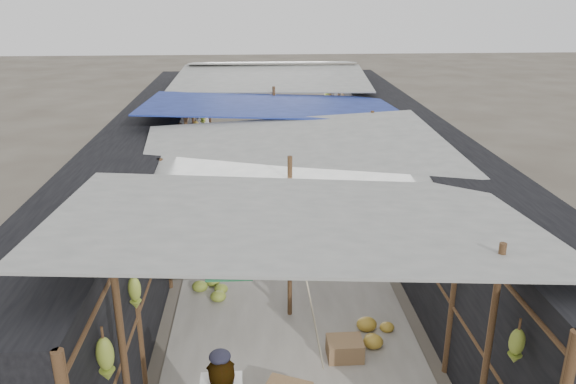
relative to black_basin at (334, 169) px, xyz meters
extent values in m
cube|color=#9E998E|center=(-1.70, -3.70, -0.08)|extent=(3.60, 16.00, 0.02)
cube|color=black|center=(-4.40, -3.70, 1.06)|extent=(1.40, 15.00, 2.30)
cube|color=black|center=(1.00, -3.70, 1.06)|extent=(1.40, 15.00, 2.30)
cube|color=#916F4A|center=(-1.01, -8.34, 0.06)|extent=(0.49, 0.39, 0.29)
cube|color=#916F4A|center=(-2.41, 1.25, 0.05)|extent=(0.46, 0.38, 0.28)
cylinder|color=black|center=(0.00, 0.00, 0.00)|extent=(0.60, 0.60, 0.18)
imported|color=#1F4A9B|center=(-2.71, -1.96, 0.75)|extent=(1.02, 0.94, 1.69)
imported|color=#48443E|center=(-0.26, -1.39, 0.42)|extent=(0.49, 0.72, 1.02)
cylinder|color=brown|center=(-3.50, -10.20, 1.21)|extent=(0.07, 0.07, 2.60)
cylinder|color=brown|center=(0.10, -10.20, 1.21)|extent=(0.07, 0.07, 2.60)
cylinder|color=brown|center=(-1.70, -7.20, 1.21)|extent=(0.07, 0.07, 2.60)
cylinder|color=brown|center=(-3.50, -4.20, 1.21)|extent=(0.07, 0.07, 2.60)
cylinder|color=brown|center=(0.10, -4.20, 1.21)|extent=(0.07, 0.07, 2.60)
cylinder|color=brown|center=(-1.70, -1.20, 1.21)|extent=(0.07, 0.07, 2.60)
cylinder|color=brown|center=(-3.50, 1.80, 1.21)|extent=(0.07, 0.07, 2.60)
cylinder|color=brown|center=(0.10, 1.80, 1.21)|extent=(0.07, 0.07, 2.60)
cube|color=#9B9B96|center=(-1.70, -9.20, 2.41)|extent=(5.21, 3.19, 0.52)
cube|color=#9B9B96|center=(-1.50, -6.00, 2.26)|extent=(5.23, 3.73, 0.50)
cube|color=#213697|center=(-1.80, -2.70, 2.36)|extent=(5.40, 3.60, 0.41)
cube|color=#9B9B96|center=(-1.70, 0.60, 2.46)|extent=(5.37, 3.66, 0.27)
cube|color=#9B9B96|center=(-1.60, 3.00, 2.56)|extent=(5.00, 1.99, 0.24)
cylinder|color=brown|center=(-3.70, -3.70, 1.96)|extent=(0.06, 15.00, 0.06)
cylinder|color=brown|center=(0.30, -3.70, 1.96)|extent=(0.06, 15.00, 0.06)
cylinder|color=gray|center=(-1.70, -3.70, 1.96)|extent=(0.02, 15.00, 0.02)
cube|color=#246C42|center=(-2.56, -8.49, 1.61)|extent=(0.60, 0.03, 0.70)
cube|color=#21189D|center=(-1.61, -5.32, 1.63)|extent=(0.55, 0.03, 0.65)
cube|color=#B21B24|center=(-0.99, -5.30, 1.66)|extent=(0.50, 0.03, 0.60)
cube|color=#22299C|center=(-2.14, 0.54, 1.66)|extent=(0.65, 0.03, 0.60)
cube|color=white|center=(-0.85, -1.20, 1.68)|extent=(0.60, 0.03, 0.55)
cube|color=#1941A8|center=(-1.64, -3.61, 1.66)|extent=(0.70, 0.03, 0.60)
ellipsoid|color=olive|center=(-3.58, -10.48, 1.60)|extent=(0.16, 0.14, 0.47)
ellipsoid|color=olive|center=(-3.58, -9.17, 1.52)|extent=(0.15, 0.12, 0.41)
ellipsoid|color=olive|center=(-3.58, -7.43, 1.68)|extent=(0.16, 0.14, 0.39)
ellipsoid|color=#B38D2E|center=(-3.58, -5.86, 1.63)|extent=(0.20, 0.17, 0.48)
ellipsoid|color=olive|center=(-3.58, -4.51, 1.46)|extent=(0.17, 0.15, 0.46)
ellipsoid|color=olive|center=(-3.58, -3.03, 1.60)|extent=(0.15, 0.13, 0.54)
ellipsoid|color=#B38D2E|center=(-3.58, -1.57, 1.50)|extent=(0.19, 0.16, 0.55)
ellipsoid|color=olive|center=(-3.58, 0.31, 1.47)|extent=(0.18, 0.15, 0.48)
ellipsoid|color=olive|center=(-3.58, 1.43, 1.59)|extent=(0.19, 0.16, 0.41)
ellipsoid|color=#B38D2E|center=(-3.58, 3.01, 1.60)|extent=(0.19, 0.16, 0.43)
ellipsoid|color=olive|center=(0.18, -10.57, 1.63)|extent=(0.15, 0.13, 0.37)
ellipsoid|color=olive|center=(0.18, -8.73, 1.59)|extent=(0.18, 0.15, 0.55)
ellipsoid|color=olive|center=(0.18, -7.62, 1.49)|extent=(0.19, 0.16, 0.43)
ellipsoid|color=olive|center=(0.18, -6.30, 1.56)|extent=(0.17, 0.14, 0.56)
ellipsoid|color=#B38D2E|center=(0.18, -4.31, 1.50)|extent=(0.20, 0.17, 0.45)
ellipsoid|color=#B38D2E|center=(0.18, -2.75, 1.75)|extent=(0.15, 0.13, 0.36)
ellipsoid|color=olive|center=(0.18, -1.03, 1.67)|extent=(0.20, 0.17, 0.45)
ellipsoid|color=olive|center=(0.18, 0.15, 1.52)|extent=(0.18, 0.16, 0.43)
ellipsoid|color=olive|center=(0.18, 1.65, 1.53)|extent=(0.15, 0.13, 0.46)
ellipsoid|color=olive|center=(0.18, 2.99, 1.51)|extent=(0.20, 0.17, 0.59)
ellipsoid|color=#B38D2E|center=(-3.08, 1.33, 0.04)|extent=(0.51, 0.43, 0.25)
ellipsoid|color=olive|center=(-1.14, -5.87, 0.03)|extent=(0.49, 0.41, 0.24)
ellipsoid|color=olive|center=(-0.07, 0.23, 0.08)|extent=(0.69, 0.59, 0.35)
ellipsoid|color=olive|center=(-3.12, -6.45, 0.07)|extent=(0.65, 0.56, 0.33)
ellipsoid|color=#B38D2E|center=(-0.37, -7.88, 0.06)|extent=(0.59, 0.50, 0.29)
ellipsoid|color=olive|center=(-2.23, -3.42, 0.08)|extent=(0.68, 0.58, 0.34)
camera|label=1|loc=(-2.20, -14.81, 4.75)|focal=35.00mm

